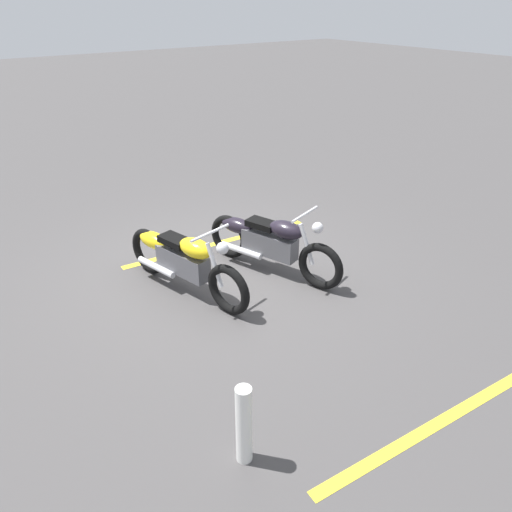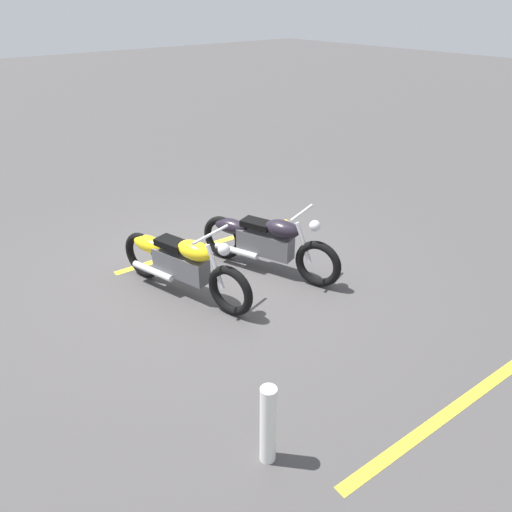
% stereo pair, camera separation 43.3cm
% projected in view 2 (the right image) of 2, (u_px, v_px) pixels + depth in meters
% --- Properties ---
extents(ground_plane, '(60.00, 60.00, 0.00)m').
position_uv_depth(ground_plane, '(211.00, 270.00, 7.14)').
color(ground_plane, '#474444').
extents(motorcycle_bright_foreground, '(2.19, 0.79, 1.04)m').
position_uv_depth(motorcycle_bright_foreground, '(180.00, 262.00, 6.40)').
color(motorcycle_bright_foreground, black).
rests_on(motorcycle_bright_foreground, ground).
extents(motorcycle_dark_foreground, '(2.15, 0.89, 1.04)m').
position_uv_depth(motorcycle_dark_foreground, '(264.00, 241.00, 6.94)').
color(motorcycle_dark_foreground, black).
rests_on(motorcycle_dark_foreground, ground).
extents(bollard_post, '(0.14, 0.14, 0.80)m').
position_uv_depth(bollard_post, '(268.00, 425.00, 4.06)').
color(bollard_post, white).
rests_on(bollard_post, ground).
extents(parking_stripe_near, '(0.36, 3.20, 0.01)m').
position_uv_depth(parking_stripe_near, '(211.00, 244.00, 7.88)').
color(parking_stripe_near, yellow).
rests_on(parking_stripe_near, ground).
extents(parking_stripe_mid, '(0.36, 3.20, 0.01)m').
position_uv_depth(parking_stripe_mid, '(458.00, 406.00, 4.78)').
color(parking_stripe_mid, yellow).
rests_on(parking_stripe_mid, ground).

